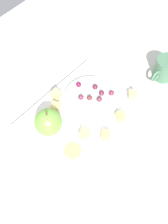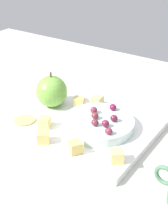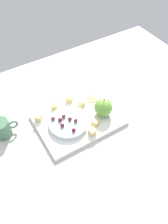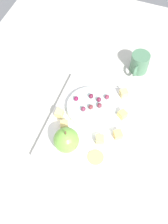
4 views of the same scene
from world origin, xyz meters
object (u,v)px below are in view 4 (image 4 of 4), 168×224
grape_1 (99,100)px  grape_4 (90,96)px  grape_0 (83,109)px  cracker_0 (96,157)px  cheese_cube_2 (100,139)px  grape_5 (76,99)px  cheese_cube_4 (124,93)px  grape_6 (99,105)px  cheese_cube_0 (118,135)px  grape_3 (107,97)px  serving_dish (91,108)px  cheese_cube_3 (123,115)px  cheese_cube_5 (60,113)px  cup (139,63)px  grape_2 (91,107)px  cheese_cube_1 (64,125)px  apple_whole (66,140)px  platter (88,124)px

grape_1 → grape_4: 3.28cm
grape_0 → cracker_0: bearing=33.9°
cheese_cube_2 → grape_5: 16.25cm
cheese_cube_4 → grape_6: bearing=-34.4°
cheese_cube_0 → grape_3: size_ratio=1.46×
cheese_cube_4 → grape_4: 11.93cm
cracker_0 → grape_3: grape_3 is taller
serving_dish → grape_4: 4.04cm
cheese_cube_3 → cheese_cube_5: 20.62cm
cheese_cube_3 → grape_0: grape_0 is taller
cup → grape_2: bearing=-22.1°
cheese_cube_1 → cheese_cube_2: 12.35cm
cheese_cube_5 → grape_3: 16.69cm
cheese_cube_0 → cup: (-30.55, -1.13, 0.87)cm
grape_1 → grape_2: same height
cheese_cube_3 → grape_3: 7.88cm
cheese_cube_3 → cup: 22.92cm
cheese_cube_3 → grape_0: 12.98cm
grape_4 → apple_whole: bearing=-3.1°
cup → grape_3: bearing=-18.3°
cheese_cube_4 → apple_whole: bearing=-24.3°
cheese_cube_0 → cheese_cube_4: (-16.05, -2.72, 0.00)cm
platter → cheese_cube_0: bearing=81.2°
platter → grape_0: (-2.62, -2.63, 3.74)cm
cheese_cube_0 → cheese_cube_5: bearing=-92.5°
cheese_cube_3 → grape_1: bearing=-101.6°
cheese_cube_2 → cheese_cube_4: bearing=174.1°
grape_0 → grape_5: bearing=-129.3°
grape_2 → grape_5: (-1.43, -5.65, -0.00)cm
grape_2 → grape_3: bearing=146.8°
grape_5 → cup: size_ratio=0.17×
grape_5 → apple_whole: bearing=10.7°
cheese_cube_1 → grape_5: 9.94cm
cheese_cube_4 → cheese_cube_5: 23.16cm
platter → grape_4: 9.38cm
grape_6 → cracker_0: bearing=15.3°
apple_whole → grape_5: (-15.80, -2.99, -1.04)cm
grape_0 → grape_6: size_ratio=1.00×
platter → grape_2: 5.63cm
apple_whole → serving_dish: bearing=170.5°
grape_5 → cup: bearing=146.1°
grape_0 → grape_4: same height
cheese_cube_2 → grape_6: size_ratio=1.46×
cheese_cube_2 → grape_5: grape_5 is taller
grape_3 → cheese_cube_1: bearing=-34.4°
grape_0 → grape_5: same height
cheese_cube_1 → grape_6: size_ratio=1.46×
cheese_cube_0 → cheese_cube_3: (-7.65, -0.74, 0.00)cm
platter → grape_1: (-7.84, 0.96, 3.75)cm
grape_0 → grape_3: bearing=141.8°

